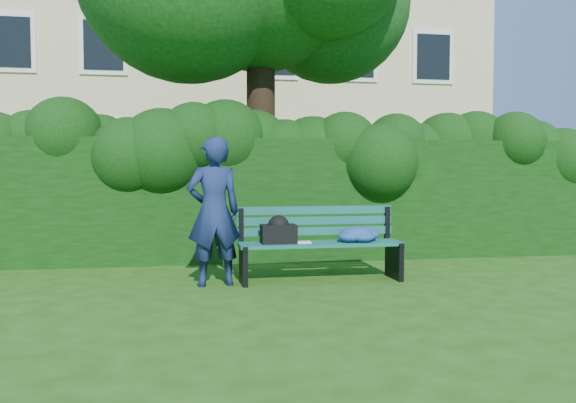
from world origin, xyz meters
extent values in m
plane|color=#1F4E0E|center=(0.00, 0.00, 0.00)|extent=(80.00, 80.00, 0.00)
cube|color=beige|center=(0.00, 14.00, 6.00)|extent=(16.00, 8.00, 12.00)
cube|color=white|center=(-6.00, 9.98, 2.00)|extent=(1.30, 0.08, 1.60)
cube|color=black|center=(-6.00, 9.94, 2.00)|extent=(1.05, 0.04, 1.35)
cube|color=white|center=(-3.60, 9.98, 2.00)|extent=(1.30, 0.08, 1.60)
cube|color=black|center=(-3.60, 9.94, 2.00)|extent=(1.05, 0.04, 1.35)
cube|color=white|center=(-1.20, 9.98, 2.00)|extent=(1.30, 0.08, 1.60)
cube|color=black|center=(-1.20, 9.94, 2.00)|extent=(1.05, 0.04, 1.35)
cube|color=white|center=(1.20, 9.98, 2.00)|extent=(1.30, 0.08, 1.60)
cube|color=black|center=(1.20, 9.94, 2.00)|extent=(1.05, 0.04, 1.35)
cube|color=white|center=(3.60, 9.98, 2.00)|extent=(1.30, 0.08, 1.60)
cube|color=black|center=(3.60, 9.94, 2.00)|extent=(1.05, 0.04, 1.35)
cube|color=white|center=(6.00, 9.98, 2.00)|extent=(1.30, 0.08, 1.60)
cube|color=black|center=(6.00, 9.94, 2.00)|extent=(1.05, 0.04, 1.35)
cube|color=white|center=(-6.00, 9.98, 4.80)|extent=(1.30, 0.08, 1.60)
cube|color=black|center=(-6.00, 9.94, 4.80)|extent=(1.05, 0.04, 1.35)
cube|color=white|center=(-3.60, 9.98, 4.80)|extent=(1.30, 0.08, 1.60)
cube|color=black|center=(-3.60, 9.94, 4.80)|extent=(1.05, 0.04, 1.35)
cube|color=white|center=(-1.20, 9.98, 4.80)|extent=(1.30, 0.08, 1.60)
cube|color=black|center=(-1.20, 9.94, 4.80)|extent=(1.05, 0.04, 1.35)
cube|color=white|center=(1.20, 9.98, 4.80)|extent=(1.30, 0.08, 1.60)
cube|color=black|center=(1.20, 9.94, 4.80)|extent=(1.05, 0.04, 1.35)
cube|color=white|center=(3.60, 9.98, 4.80)|extent=(1.30, 0.08, 1.60)
cube|color=black|center=(3.60, 9.94, 4.80)|extent=(1.05, 0.04, 1.35)
cube|color=white|center=(6.00, 9.98, 4.80)|extent=(1.30, 0.08, 1.60)
cube|color=black|center=(6.00, 9.94, 4.80)|extent=(1.05, 0.04, 1.35)
cube|color=black|center=(0.00, 2.20, 0.90)|extent=(10.00, 1.00, 1.80)
cylinder|color=black|center=(-0.04, 3.16, 2.33)|extent=(0.48, 0.48, 4.66)
sphere|color=#143F17|center=(1.26, 3.56, 4.29)|extent=(2.78, 2.78, 2.78)
cube|color=#0E4839|center=(0.35, 0.12, 0.45)|extent=(1.97, 0.13, 0.04)
cube|color=#0E4839|center=(0.35, 0.24, 0.45)|extent=(1.97, 0.13, 0.04)
cube|color=#0E4839|center=(0.35, 0.36, 0.45)|extent=(1.97, 0.13, 0.04)
cube|color=#0E4839|center=(0.35, 0.48, 0.45)|extent=(1.97, 0.13, 0.04)
cube|color=#0E4839|center=(0.35, 0.56, 0.58)|extent=(1.97, 0.06, 0.10)
cube|color=#0E4839|center=(0.35, 0.57, 0.71)|extent=(1.97, 0.06, 0.10)
cube|color=#0E4839|center=(0.35, 0.58, 0.84)|extent=(1.97, 0.06, 0.10)
cube|color=black|center=(-0.59, 0.29, 0.22)|extent=(0.07, 0.50, 0.44)
cube|color=black|center=(-0.59, 0.55, 0.65)|extent=(0.06, 0.06, 0.45)
cube|color=black|center=(-0.58, 0.24, 0.44)|extent=(0.07, 0.42, 0.05)
cube|color=black|center=(1.29, 0.32, 0.22)|extent=(0.07, 0.50, 0.44)
cube|color=black|center=(1.28, 0.58, 0.65)|extent=(0.06, 0.06, 0.45)
cube|color=black|center=(1.29, 0.27, 0.44)|extent=(0.07, 0.42, 0.05)
cube|color=white|center=(0.12, 0.25, 0.48)|extent=(0.18, 0.13, 0.02)
cube|color=black|center=(-0.17, 0.30, 0.58)|extent=(0.42, 0.27, 0.22)
imported|color=navy|center=(-0.93, 0.24, 0.86)|extent=(0.69, 0.52, 1.72)
camera|label=1|loc=(-1.13, -6.27, 1.31)|focal=35.00mm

